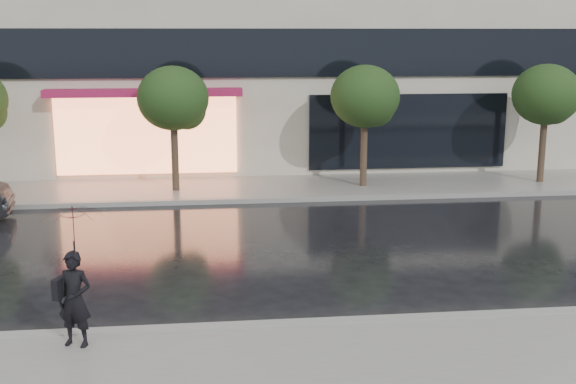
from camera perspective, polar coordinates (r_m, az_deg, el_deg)
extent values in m
plane|color=black|center=(13.54, 2.42, -9.00)|extent=(120.00, 120.00, 0.00)
cube|color=slate|center=(23.30, -1.42, 0.33)|extent=(60.00, 3.50, 0.12)
cube|color=gray|center=(12.60, 3.13, -10.35)|extent=(60.00, 0.25, 0.14)
cube|color=gray|center=(21.60, -1.01, -0.61)|extent=(60.00, 0.25, 0.14)
cube|color=black|center=(24.48, -1.82, 10.92)|extent=(28.00, 0.12, 1.60)
cube|color=#FF8C59|center=(24.68, -11.10, 4.41)|extent=(6.00, 0.10, 2.60)
cube|color=#951643|center=(24.20, -11.31, 7.71)|extent=(6.40, 0.70, 0.25)
cube|color=black|center=(25.58, 9.49, 4.75)|extent=(7.00, 0.10, 2.60)
cylinder|color=#33261C|center=(22.80, -8.92, 2.58)|extent=(0.22, 0.22, 2.20)
ellipsoid|color=black|center=(22.56, -9.08, 7.33)|extent=(2.20, 2.20, 1.98)
sphere|color=black|center=(22.78, -8.01, 6.41)|extent=(1.20, 1.20, 1.20)
cylinder|color=#33261C|center=(23.31, 6.00, 2.87)|extent=(0.22, 0.22, 2.20)
ellipsoid|color=black|center=(23.07, 6.10, 7.53)|extent=(2.20, 2.20, 1.98)
sphere|color=black|center=(23.39, 6.94, 6.59)|extent=(1.20, 1.20, 1.20)
cylinder|color=#33261C|center=(25.28, 19.42, 2.98)|extent=(0.22, 0.22, 2.20)
ellipsoid|color=black|center=(25.06, 19.74, 7.26)|extent=(2.20, 2.20, 1.98)
sphere|color=black|center=(25.45, 20.29, 6.38)|extent=(1.20, 1.20, 1.20)
imported|color=black|center=(11.85, -16.51, -8.13)|extent=(0.65, 0.53, 1.53)
imported|color=#36090F|center=(11.51, -16.61, -3.20)|extent=(1.24, 1.25, 0.89)
cylinder|color=black|center=(11.65, -16.46, -5.56)|extent=(0.02, 0.02, 0.77)
cube|color=black|center=(11.85, -17.65, -7.25)|extent=(0.19, 0.30, 0.33)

